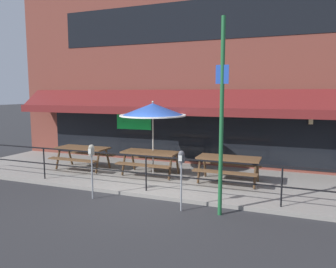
{
  "coord_description": "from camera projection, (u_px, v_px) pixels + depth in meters",
  "views": [
    {
      "loc": [
        3.68,
        -7.48,
        2.72
      ],
      "look_at": [
        0.12,
        1.6,
        1.5
      ],
      "focal_mm": 35.0,
      "sensor_mm": 36.0,
      "label": 1
    }
  ],
  "objects": [
    {
      "name": "ground_plane",
      "position": [
        141.0,
        198.0,
        8.58
      ],
      "size": [
        120.0,
        120.0,
        0.0
      ],
      "primitive_type": "plane",
      "color": "#2D2D30"
    },
    {
      "name": "patio_deck",
      "position": [
        169.0,
        177.0,
        10.42
      ],
      "size": [
        15.0,
        4.0,
        0.1
      ],
      "primitive_type": "cube",
      "color": "gray",
      "rests_on": "ground"
    },
    {
      "name": "restaurant_building",
      "position": [
        191.0,
        65.0,
        12.02
      ],
      "size": [
        15.0,
        1.6,
        7.52
      ],
      "color": "brown",
      "rests_on": "ground"
    },
    {
      "name": "patio_railing",
      "position": [
        146.0,
        165.0,
        8.76
      ],
      "size": [
        13.84,
        0.04,
        0.97
      ],
      "color": "black",
      "rests_on": "patio_deck"
    },
    {
      "name": "picnic_table_left",
      "position": [
        83.0,
        152.0,
        11.29
      ],
      "size": [
        1.8,
        1.42,
        0.76
      ],
      "color": "brown",
      "rests_on": "patio_deck"
    },
    {
      "name": "picnic_table_centre",
      "position": [
        150.0,
        156.0,
        10.49
      ],
      "size": [
        1.8,
        1.42,
        0.76
      ],
      "color": "brown",
      "rests_on": "patio_deck"
    },
    {
      "name": "picnic_table_right",
      "position": [
        229.0,
        162.0,
        9.57
      ],
      "size": [
        1.8,
        1.42,
        0.76
      ],
      "color": "brown",
      "rests_on": "patio_deck"
    },
    {
      "name": "patio_umbrella_centre",
      "position": [
        153.0,
        110.0,
        10.49
      ],
      "size": [
        2.14,
        2.14,
        2.38
      ],
      "color": "#B7B2A8",
      "rests_on": "patio_deck"
    },
    {
      "name": "parking_meter_near",
      "position": [
        92.0,
        155.0,
        8.35
      ],
      "size": [
        0.15,
        0.16,
        1.42
      ],
      "color": "gray",
      "rests_on": "ground"
    },
    {
      "name": "parking_meter_far",
      "position": [
        181.0,
        162.0,
        7.47
      ],
      "size": [
        0.15,
        0.16,
        1.42
      ],
      "color": "gray",
      "rests_on": "ground"
    },
    {
      "name": "street_sign_pole",
      "position": [
        222.0,
        116.0,
        7.1
      ],
      "size": [
        0.28,
        0.09,
        4.33
      ],
      "color": "#1E6033",
      "rests_on": "ground"
    }
  ]
}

